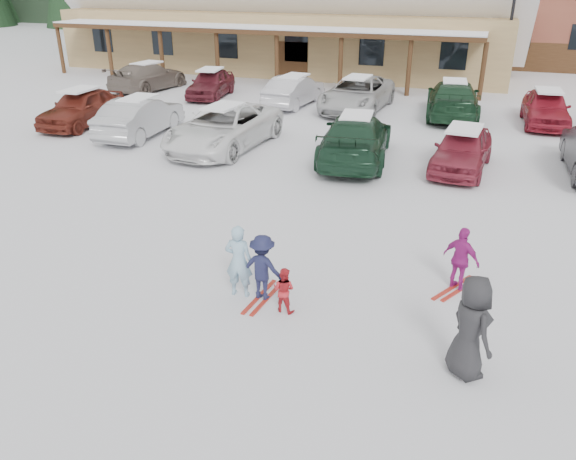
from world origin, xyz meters
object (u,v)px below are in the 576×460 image
(parked_car_0, at_px, (82,108))
(parked_car_1, at_px, (140,117))
(parked_car_3, at_px, (356,138))
(parked_car_12, at_px, (546,108))
(toddler_red, at_px, (284,290))
(parked_car_2, at_px, (224,127))
(parked_car_10, at_px, (357,94))
(bystander_dark, at_px, (471,327))
(parked_car_9, at_px, (294,91))
(parked_car_7, at_px, (148,77))
(lamp_post, at_px, (510,28))
(child_magenta, at_px, (461,259))
(parked_car_11, at_px, (453,99))
(parked_car_4, at_px, (462,149))
(day_lodge, at_px, (288,4))
(adult_skier, at_px, (239,261))
(child_navy, at_px, (263,268))
(parked_car_8, at_px, (211,83))

(parked_car_0, distance_m, parked_car_1, 3.26)
(parked_car_3, bearing_deg, parked_car_12, -137.64)
(toddler_red, distance_m, parked_car_2, 11.11)
(parked_car_1, height_order, parked_car_2, parked_car_2)
(parked_car_2, bearing_deg, parked_car_10, 71.41)
(bystander_dark, bearing_deg, toddler_red, 40.72)
(parked_car_9, bearing_deg, parked_car_3, 128.23)
(parked_car_7, bearing_deg, parked_car_1, 127.72)
(parked_car_7, relative_size, parked_car_9, 1.17)
(lamp_post, bearing_deg, child_magenta, -92.05)
(toddler_red, distance_m, parked_car_0, 16.54)
(bystander_dark, height_order, parked_car_12, bystander_dark)
(bystander_dark, distance_m, parked_car_1, 16.79)
(parked_car_2, xyz_separation_m, parked_car_11, (7.50, 7.66, 0.01))
(parked_car_2, distance_m, parked_car_4, 8.34)
(day_lodge, distance_m, parked_car_12, 19.41)
(parked_car_2, height_order, parked_car_12, parked_car_2)
(adult_skier, height_order, parked_car_10, parked_car_10)
(adult_skier, xyz_separation_m, child_navy, (0.49, 0.03, -0.08))
(day_lodge, distance_m, parked_car_7, 11.65)
(parked_car_10, bearing_deg, bystander_dark, -68.72)
(bystander_dark, relative_size, parked_car_8, 0.43)
(parked_car_0, bearing_deg, bystander_dark, -36.42)
(parked_car_0, xyz_separation_m, parked_car_10, (10.23, 6.47, 0.01))
(parked_car_8, distance_m, parked_car_12, 15.80)
(parked_car_7, xyz_separation_m, parked_car_10, (11.74, -1.06, 0.04))
(bystander_dark, distance_m, parked_car_2, 13.73)
(day_lodge, relative_size, parked_car_8, 7.08)
(toddler_red, bearing_deg, parked_car_10, -74.11)
(day_lodge, xyz_separation_m, child_magenta, (12.82, -26.50, -3.26))
(child_magenta, xyz_separation_m, parked_car_11, (-1.28, 15.28, 0.10))
(lamp_post, xyz_separation_m, child_magenta, (-0.80, -22.33, -2.55))
(child_navy, xyz_separation_m, parked_car_7, (-13.66, 17.86, 0.04))
(child_navy, bearing_deg, parked_car_4, -103.23)
(parked_car_0, height_order, parked_car_9, parked_car_0)
(lamp_post, xyz_separation_m, parked_car_2, (-9.57, -14.71, -2.46))
(parked_car_7, bearing_deg, adult_skier, 134.06)
(adult_skier, bearing_deg, parked_car_12, -117.10)
(day_lodge, bearing_deg, child_navy, -71.92)
(lamp_post, bearing_deg, parked_car_0, -140.58)
(parked_car_0, xyz_separation_m, parked_car_8, (2.51, 6.98, -0.05))
(child_navy, distance_m, bystander_dark, 4.07)
(parked_car_7, height_order, parked_car_10, parked_car_10)
(parked_car_2, height_order, parked_car_9, parked_car_2)
(day_lodge, relative_size, child_magenta, 21.30)
(bystander_dark, relative_size, parked_car_1, 0.39)
(parked_car_11, relative_size, parked_car_12, 1.27)
(parked_car_3, relative_size, parked_car_11, 1.00)
(parked_car_12, bearing_deg, toddler_red, -110.63)
(parked_car_9, distance_m, parked_car_12, 11.13)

